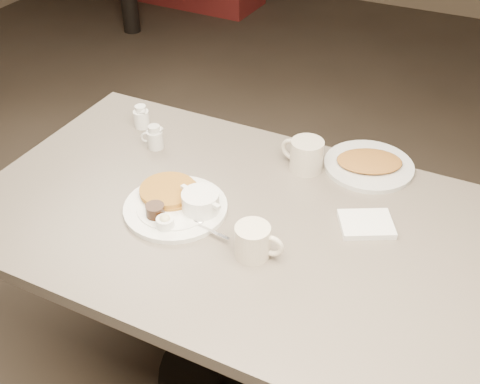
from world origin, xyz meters
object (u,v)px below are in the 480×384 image
at_px(creamer_right, 141,117).
at_px(main_plate, 179,203).
at_px(diner_table, 237,260).
at_px(coffee_mug_near, 254,241).
at_px(coffee_mug_far, 305,155).
at_px(hash_plate, 369,164).
at_px(creamer_left, 155,138).

bearing_deg(creamer_right, main_plate, -43.70).
distance_m(diner_table, main_plate, 0.25).
height_order(coffee_mug_near, creamer_right, coffee_mug_near).
bearing_deg(coffee_mug_far, main_plate, -125.43).
relative_size(diner_table, hash_plate, 4.11).
bearing_deg(main_plate, creamer_left, 134.32).
relative_size(creamer_right, hash_plate, 0.22).
height_order(coffee_mug_far, creamer_left, coffee_mug_far).
distance_m(coffee_mug_near, creamer_left, 0.59).
bearing_deg(creamer_left, creamer_right, 140.94).
bearing_deg(diner_table, coffee_mug_far, 73.99).
xyz_separation_m(main_plate, creamer_left, (-0.24, 0.24, 0.01)).
xyz_separation_m(main_plate, creamer_right, (-0.35, 0.33, 0.01)).
bearing_deg(creamer_right, coffee_mug_near, -33.57).
height_order(diner_table, creamer_right, creamer_right).
distance_m(diner_table, hash_plate, 0.50).
bearing_deg(hash_plate, main_plate, -134.07).
height_order(diner_table, coffee_mug_near, coffee_mug_near).
height_order(creamer_left, hash_plate, creamer_left).
bearing_deg(coffee_mug_far, creamer_right, -179.01).
distance_m(main_plate, coffee_mug_near, 0.28).
bearing_deg(coffee_mug_near, diner_table, 131.91).
xyz_separation_m(diner_table, main_plate, (-0.16, -0.05, 0.19)).
bearing_deg(main_plate, coffee_mug_far, 54.57).
bearing_deg(main_plate, hash_plate, 45.93).
bearing_deg(coffee_mug_far, hash_plate, 27.45).
bearing_deg(hash_plate, diner_table, -123.95).
height_order(main_plate, hash_plate, main_plate).
xyz_separation_m(main_plate, hash_plate, (0.42, 0.44, -0.01)).
xyz_separation_m(coffee_mug_near, creamer_left, (-0.50, 0.32, -0.01)).
relative_size(main_plate, coffee_mug_near, 2.86).
bearing_deg(creamer_right, creamer_left, -39.06).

